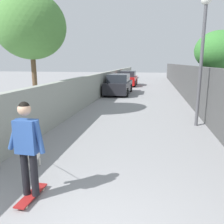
% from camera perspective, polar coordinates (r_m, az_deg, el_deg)
% --- Properties ---
extents(ground_plane, '(80.00, 80.00, 0.00)m').
position_cam_1_polar(ground_plane, '(15.92, 7.53, 3.64)').
color(ground_plane, gray).
extents(wall_left, '(48.00, 0.30, 1.66)m').
position_cam_1_polar(wall_left, '(14.32, -5.05, 6.07)').
color(wall_left, '#999E93').
rests_on(wall_left, ground).
extents(fence_right, '(48.00, 0.30, 2.22)m').
position_cam_1_polar(fence_right, '(13.96, 19.78, 6.38)').
color(fence_right, '#4C4C4C').
rests_on(fence_right, ground).
extents(tree_left_near, '(2.97, 2.97, 5.29)m').
position_cam_1_polar(tree_left_near, '(10.67, -19.97, 19.75)').
color(tree_left_near, brown).
rests_on(tree_left_near, ground).
extents(tree_right_mid, '(2.77, 2.77, 4.27)m').
position_cam_1_polar(tree_right_mid, '(15.20, 25.46, 13.89)').
color(tree_right_mid, '#473523').
rests_on(tree_right_mid, ground).
extents(lamp_post, '(0.36, 0.36, 4.75)m').
position_cam_1_polar(lamp_post, '(9.14, 22.12, 16.53)').
color(lamp_post, '#4C4C51').
rests_on(lamp_post, ground).
extents(skateboard, '(0.81, 0.23, 0.08)m').
position_cam_1_polar(skateboard, '(4.59, -19.74, -19.27)').
color(skateboard, maroon).
rests_on(skateboard, ground).
extents(person_skateboarder, '(0.23, 0.71, 1.71)m').
position_cam_1_polar(person_skateboarder, '(4.16, -20.78, -7.18)').
color(person_skateboarder, black).
rests_on(person_skateboarder, skateboard).
extents(dog, '(1.51, 0.71, 1.06)m').
position_cam_1_polar(dog, '(5.68, -19.05, -10.49)').
color(dog, white).
rests_on(dog, ground).
extents(car_near, '(4.37, 1.80, 1.54)m').
position_cam_1_polar(car_near, '(17.60, 1.73, 6.93)').
color(car_near, black).
rests_on(car_near, ground).
extents(car_far, '(3.85, 1.80, 1.54)m').
position_cam_1_polar(car_far, '(24.04, 4.09, 8.40)').
color(car_far, '#B71414').
rests_on(car_far, ground).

